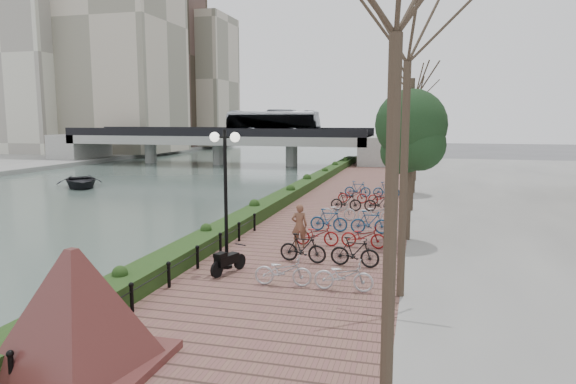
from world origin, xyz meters
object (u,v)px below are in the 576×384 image
(granite_monument, at_px, (75,310))
(motorcycle, at_px, (229,260))
(pedestrian, at_px, (299,226))
(lamppost, at_px, (225,168))
(boat, at_px, (81,181))

(granite_monument, height_order, motorcycle, granite_monument)
(motorcycle, distance_m, pedestrian, 4.14)
(lamppost, relative_size, motorcycle, 3.33)
(granite_monument, height_order, pedestrian, granite_monument)
(motorcycle, height_order, pedestrian, pedestrian)
(pedestrian, xyz_separation_m, boat, (-21.72, 16.21, -0.82))
(lamppost, distance_m, motorcycle, 2.96)
(lamppost, height_order, motorcycle, lamppost)
(lamppost, relative_size, boat, 0.94)
(boat, bearing_deg, lamppost, -84.12)
(motorcycle, relative_size, pedestrian, 0.81)
(boat, bearing_deg, granite_monument, -93.50)
(pedestrian, relative_size, boat, 0.35)
(granite_monument, distance_m, lamppost, 7.67)
(pedestrian, bearing_deg, granite_monument, 66.28)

